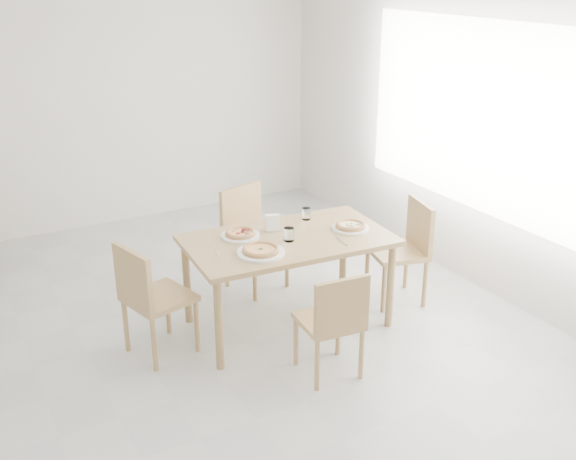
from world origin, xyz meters
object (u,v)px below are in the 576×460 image
chair_north (250,230)px  chair_south (334,318)px  plate_margherita (261,253)px  plate_pepperoni (240,236)px  tumbler_b (306,214)px  pizza_pepperoni (240,233)px  tumbler_a (289,234)px  napkin_holder (272,223)px  main_table (288,247)px  pizza_mushroom (350,225)px  chair_east (406,244)px  pizza_margherita (261,250)px  plate_mushroom (350,228)px  chair_west (149,293)px

chair_north → chair_south: bearing=-110.1°
chair_south → plate_margherita: bearing=-65.4°
plate_pepperoni → tumbler_b: bearing=7.0°
pizza_pepperoni → tumbler_a: tumbler_a is taller
chair_south → napkin_holder: 1.05m
pizza_pepperoni → tumbler_a: size_ratio=2.32×
chair_south → main_table: bearing=-91.5°
tumbler_b → chair_south: bearing=-111.1°
chair_south → tumbler_b: bearing=-106.0°
pizza_mushroom → tumbler_b: tumbler_b is taller
chair_south → chair_east: bearing=-143.9°
plate_margherita → chair_east: bearing=2.8°
chair_south → tumbler_a: tumbler_a is taller
pizza_margherita → tumbler_a: tumbler_a is taller
pizza_pepperoni → tumbler_a: (0.29, -0.25, 0.02)m
chair_east → plate_mushroom: bearing=-77.8°
chair_north → chair_east: (1.03, -0.90, -0.01)m
chair_south → napkin_holder: (0.05, 0.99, 0.35)m
chair_east → pizza_margherita: chair_east is taller
pizza_mushroom → napkin_holder: napkin_holder is taller
chair_east → tumbler_a: 1.15m
plate_margherita → pizza_pepperoni: (0.01, 0.36, 0.02)m
pizza_margherita → tumbler_a: bearing=20.7°
plate_margherita → plate_mushroom: (0.84, 0.08, 0.00)m
main_table → napkin_holder: bearing=106.8°
chair_south → chair_east: chair_east is taller
chair_north → pizza_mushroom: bearing=-77.2°
chair_west → napkin_holder: (1.06, 0.10, 0.30)m
pizza_margherita → tumbler_a: size_ratio=2.93×
plate_pepperoni → napkin_holder: bearing=-4.0°
main_table → chair_west: (-1.10, 0.08, -0.16)m
chair_west → tumbler_a: 1.12m
chair_south → pizza_pepperoni: 1.08m
chair_south → napkin_holder: bearing=-88.0°
main_table → chair_west: chair_west is taller
pizza_pepperoni → pizza_margherita: bearing=-91.4°
pizza_mushroom → tumbler_a: (-0.54, 0.03, 0.02)m
napkin_holder → plate_margherita: bearing=-112.1°
napkin_holder → chair_south: bearing=-76.2°
tumbler_a → main_table: bearing=67.8°
pizza_margherita → napkin_holder: 0.45m
chair_north → tumbler_a: bearing=-110.3°
chair_north → plate_margherita: bearing=-126.1°
chair_south → chair_west: size_ratio=0.92×
chair_west → chair_north: bearing=-73.1°
pizza_mushroom → pizza_pepperoni: size_ratio=1.30×
main_table → pizza_mushroom: (0.52, -0.08, 0.11)m
chair_west → pizza_mushroom: size_ratio=2.80×
chair_west → tumbler_b: size_ratio=9.00×
pizza_margherita → tumbler_b: size_ratio=3.13×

